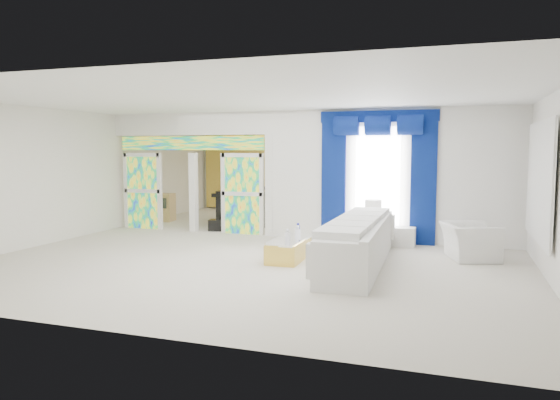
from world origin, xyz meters
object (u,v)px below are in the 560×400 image
(coffee_table, at_px, (292,248))
(grand_piano, at_px, (249,206))
(white_sofa, at_px, (358,245))
(console_table, at_px, (387,236))
(armchair, at_px, (470,241))

(coffee_table, distance_m, grand_piano, 5.02)
(white_sofa, relative_size, grand_piano, 2.06)
(coffee_table, height_order, grand_piano, grand_piano)
(console_table, xyz_separation_m, grand_piano, (-4.19, 2.33, 0.28))
(armchair, height_order, grand_piano, grand_piano)
(white_sofa, height_order, armchair, white_sofa)
(white_sofa, height_order, grand_piano, grand_piano)
(white_sofa, xyz_separation_m, armchair, (1.91, 1.25, -0.03))
(white_sofa, xyz_separation_m, coffee_table, (-1.35, 0.30, -0.19))
(white_sofa, bearing_deg, grand_piano, 128.91)
(armchair, bearing_deg, grand_piano, 43.44)
(white_sofa, height_order, coffee_table, white_sofa)
(armchair, bearing_deg, console_table, 42.50)
(white_sofa, distance_m, grand_piano, 6.06)
(coffee_table, bearing_deg, console_table, 51.14)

